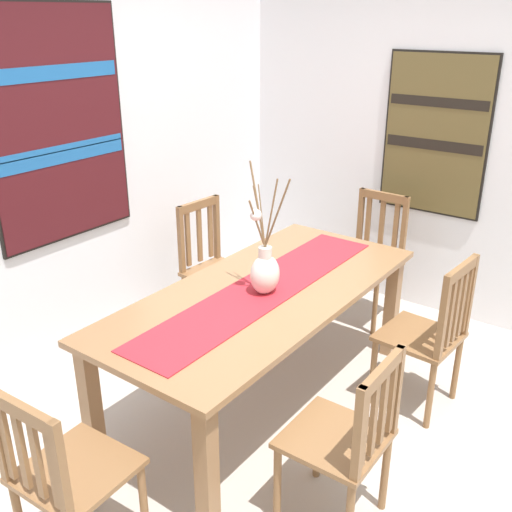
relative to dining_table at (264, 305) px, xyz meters
The scene contains 13 objects.
ground_plane 0.83m from the dining_table, 93.59° to the right, with size 6.40×6.40×0.03m, color #B2A89E.
wall_back 1.54m from the dining_table, 91.29° to the left, with size 6.40×0.12×2.70m, color silver.
wall_side 2.02m from the dining_table, 15.01° to the right, with size 0.12×6.40×2.70m, color silver.
dining_table is the anchor object (origin of this frame).
table_runner 0.10m from the dining_table, behind, with size 1.89×0.36×0.01m, color #B7232D.
centerpiece_vase 0.24m from the dining_table, 139.47° to the right, with size 0.18×0.27×0.72m.
chair_0 0.99m from the dining_table, 122.61° to the right, with size 0.42×0.42×0.89m.
chair_1 1.38m from the dining_table, ahead, with size 0.43×0.43×0.96m.
chair_2 0.97m from the dining_table, 55.87° to the right, with size 0.45×0.45×0.95m.
chair_3 1.01m from the dining_table, 56.86° to the left, with size 0.45×0.45×0.95m.
chair_4 1.39m from the dining_table, behind, with size 0.44×0.44×0.89m.
painting_on_back_wall 1.61m from the dining_table, 102.08° to the left, with size 0.96×0.05×1.38m.
painting_on_side_wall 1.92m from the dining_table, ahead, with size 0.05×0.77×1.15m.
Camera 1 is at (-2.38, -1.22, 2.18)m, focal length 41.20 mm.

